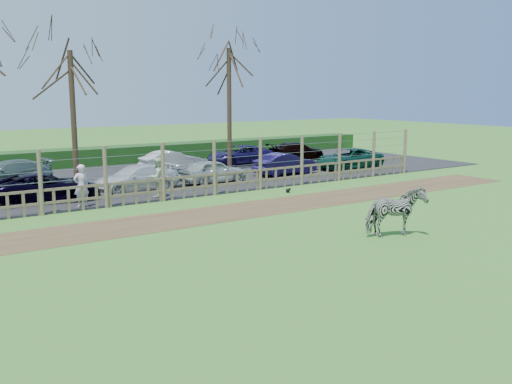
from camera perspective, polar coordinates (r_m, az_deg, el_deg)
ground at (r=17.82m, az=1.88°, el=-4.96°), size 120.00×120.00×0.00m
dirt_strip at (r=21.52m, az=-5.21°, el=-2.37°), size 34.00×2.80×0.01m
asphalt at (r=30.50m, az=-14.40°, el=1.07°), size 44.00×13.00×0.04m
hedge at (r=37.05m, az=-18.16°, el=3.25°), size 46.00×2.00×1.10m
fence at (r=24.44m, az=-9.24°, el=0.95°), size 30.16×0.16×2.50m
tree_mid at (r=28.58m, az=-17.95°, el=10.07°), size 4.80×4.80×6.83m
tree_right at (r=32.76m, az=-2.71°, el=11.13°), size 4.80×4.80×7.35m
zebra at (r=18.76m, az=13.78°, el=-1.96°), size 2.07×1.35×1.61m
visitor_a at (r=23.74m, az=-17.08°, el=0.60°), size 0.67×0.48×1.72m
visitor_b at (r=25.24m, az=-9.84°, el=1.44°), size 0.99×0.86×1.72m
crow at (r=26.30m, az=3.22°, el=0.16°), size 0.26×0.19×0.21m
car_2 at (r=25.52m, az=-20.32°, el=0.46°), size 4.48×2.38×1.20m
car_3 at (r=26.95m, az=-11.94°, el=1.35°), size 4.30×2.15×1.20m
car_4 at (r=28.79m, az=-4.32°, el=2.08°), size 3.61×1.66×1.20m
car_5 at (r=31.70m, az=2.91°, el=2.83°), size 3.66×1.33×1.20m
car_6 at (r=34.58m, az=9.32°, el=3.31°), size 4.32×1.99×1.20m
car_9 at (r=30.75m, az=-23.51°, el=1.78°), size 4.26×2.03×1.20m
car_11 at (r=33.34m, az=-8.47°, el=3.09°), size 3.68×1.39×1.20m
car_12 at (r=36.14m, az=-1.64°, el=3.73°), size 4.34×2.03×1.20m
car_13 at (r=38.51m, az=4.06°, el=4.10°), size 4.16×1.74×1.20m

